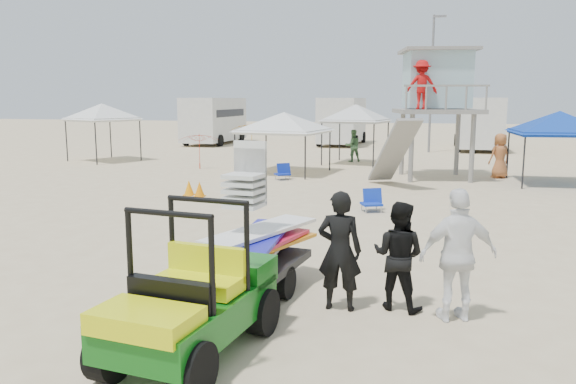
% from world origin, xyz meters
% --- Properties ---
extents(ground, '(140.00, 140.00, 0.00)m').
position_xyz_m(ground, '(0.00, 0.00, 0.00)').
color(ground, beige).
rests_on(ground, ground).
extents(utility_cart, '(1.51, 2.60, 1.88)m').
position_xyz_m(utility_cart, '(0.49, -1.77, 0.88)').
color(utility_cart, '#0D5912').
rests_on(utility_cart, ground).
extents(surf_trailer, '(1.61, 2.64, 2.19)m').
position_xyz_m(surf_trailer, '(0.50, 0.56, 0.89)').
color(surf_trailer, black).
rests_on(surf_trailer, ground).
extents(man_left, '(0.68, 0.46, 1.82)m').
position_xyz_m(man_left, '(2.01, 0.26, 0.91)').
color(man_left, black).
rests_on(man_left, ground).
extents(man_mid, '(0.94, 0.82, 1.65)m').
position_xyz_m(man_mid, '(2.86, 0.51, 0.83)').
color(man_mid, black).
rests_on(man_mid, ground).
extents(man_right, '(1.22, 0.83, 1.92)m').
position_xyz_m(man_right, '(3.71, 0.26, 0.96)').
color(man_right, white).
rests_on(man_right, ground).
extents(lifeguard_tower, '(3.70, 3.70, 5.00)m').
position_xyz_m(lifeguard_tower, '(3.27, 15.54, 3.73)').
color(lifeguard_tower, gray).
rests_on(lifeguard_tower, ground).
extents(canopy_blue, '(3.26, 3.26, 3.13)m').
position_xyz_m(canopy_blue, '(7.76, 14.92, 2.58)').
color(canopy_blue, black).
rests_on(canopy_blue, ground).
extents(canopy_white_a, '(3.69, 3.69, 3.01)m').
position_xyz_m(canopy_white_a, '(-2.94, 15.50, 2.46)').
color(canopy_white_a, black).
rests_on(canopy_white_a, ground).
extents(canopy_white_b, '(3.65, 3.65, 3.34)m').
position_xyz_m(canopy_white_b, '(-13.20, 17.81, 2.80)').
color(canopy_white_b, black).
rests_on(canopy_white_b, ground).
extents(canopy_white_c, '(3.16, 3.16, 3.31)m').
position_xyz_m(canopy_white_c, '(-0.44, 19.75, 2.77)').
color(canopy_white_c, black).
rests_on(canopy_white_c, ground).
extents(umbrella_a, '(2.28, 2.30, 1.64)m').
position_xyz_m(umbrella_a, '(-7.06, 15.85, 0.82)').
color(umbrella_a, red).
rests_on(umbrella_a, ground).
extents(umbrella_b, '(2.81, 2.84, 1.97)m').
position_xyz_m(umbrella_b, '(-5.85, 19.90, 0.98)').
color(umbrella_b, orange).
rests_on(umbrella_b, ground).
extents(cone_near, '(0.34, 0.34, 0.50)m').
position_xyz_m(cone_near, '(-4.51, 9.16, 0.25)').
color(cone_near, '#FF9408').
rests_on(cone_near, ground).
extents(cone_far, '(0.34, 0.34, 0.50)m').
position_xyz_m(cone_far, '(-4.06, 8.99, 0.25)').
color(cone_far, orange).
rests_on(cone_far, ground).
extents(beach_chair_a, '(0.73, 0.83, 0.64)m').
position_xyz_m(beach_chair_a, '(-2.46, 13.55, 0.31)').
color(beach_chair_a, '#0E269D').
rests_on(beach_chair_a, ground).
extents(beach_chair_b, '(0.70, 0.77, 0.64)m').
position_xyz_m(beach_chair_b, '(1.66, 8.00, 0.31)').
color(beach_chair_b, '#1030B3').
rests_on(beach_chair_b, ground).
extents(rv_far_left, '(2.64, 6.80, 3.25)m').
position_xyz_m(rv_far_left, '(-12.00, 29.99, 1.80)').
color(rv_far_left, silver).
rests_on(rv_far_left, ground).
extents(rv_mid_left, '(2.65, 6.50, 3.25)m').
position_xyz_m(rv_mid_left, '(-3.00, 31.49, 1.80)').
color(rv_mid_left, silver).
rests_on(rv_mid_left, ground).
extents(rv_mid_right, '(2.64, 7.00, 3.25)m').
position_xyz_m(rv_mid_right, '(6.00, 29.99, 1.80)').
color(rv_mid_right, silver).
rests_on(rv_mid_right, ground).
extents(light_pole_left, '(0.14, 0.14, 8.00)m').
position_xyz_m(light_pole_left, '(3.00, 27.00, 4.00)').
color(light_pole_left, slate).
rests_on(light_pole_left, ground).
extents(distant_beachgoers, '(7.61, 5.44, 1.81)m').
position_xyz_m(distant_beachgoers, '(2.82, 18.25, 0.86)').
color(distant_beachgoers, '#B66634').
rests_on(distant_beachgoers, ground).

